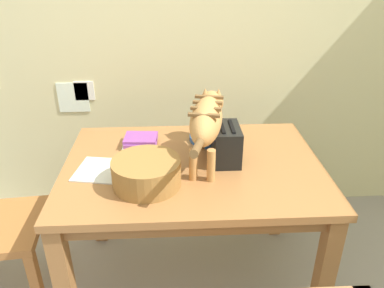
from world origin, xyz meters
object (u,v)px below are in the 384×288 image
(cat, at_px, (207,119))
(coffee_mug, at_px, (212,127))
(dining_table, at_px, (192,180))
(saucer_bowl, at_px, (211,137))
(wicker_basket, at_px, (146,172))
(book_stack, at_px, (140,141))
(magazine, at_px, (110,171))
(toaster, at_px, (226,144))

(cat, relative_size, coffee_mug, 5.43)
(dining_table, bearing_deg, saucer_bowl, 65.37)
(coffee_mug, xyz_separation_m, wicker_basket, (-0.31, -0.41, -0.01))
(coffee_mug, relative_size, book_stack, 0.73)
(wicker_basket, bearing_deg, coffee_mug, 52.58)
(coffee_mug, distance_m, wicker_basket, 0.51)
(magazine, relative_size, book_stack, 1.72)
(magazine, bearing_deg, dining_table, 17.88)
(coffee_mug, relative_size, magazine, 0.43)
(magazine, distance_m, wicker_basket, 0.21)
(book_stack, bearing_deg, saucer_bowl, 7.23)
(saucer_bowl, bearing_deg, cat, -101.09)
(cat, height_order, toaster, cat)
(cat, bearing_deg, coffee_mug, 89.03)
(cat, xyz_separation_m, wicker_basket, (-0.27, -0.20, -0.15))
(saucer_bowl, height_order, book_stack, book_stack)
(cat, relative_size, toaster, 3.46)
(saucer_bowl, xyz_separation_m, coffee_mug, (0.00, 0.00, 0.06))
(wicker_basket, bearing_deg, cat, 36.44)
(saucer_bowl, xyz_separation_m, wicker_basket, (-0.31, -0.41, 0.05))
(saucer_bowl, relative_size, toaster, 1.10)
(toaster, bearing_deg, dining_table, -172.17)
(dining_table, xyz_separation_m, coffee_mug, (0.11, 0.24, 0.16))
(saucer_bowl, distance_m, coffee_mug, 0.06)
(saucer_bowl, bearing_deg, toaster, -77.42)
(saucer_bowl, height_order, wicker_basket, wicker_basket)
(cat, xyz_separation_m, book_stack, (-0.32, 0.16, -0.18))
(wicker_basket, relative_size, toaster, 1.43)
(cat, height_order, magazine, cat)
(coffee_mug, bearing_deg, dining_table, -115.36)
(cat, distance_m, magazine, 0.49)
(book_stack, bearing_deg, magazine, -115.64)
(magazine, xyz_separation_m, wicker_basket, (0.17, -0.12, 0.06))
(toaster, bearing_deg, cat, 175.20)
(wicker_basket, bearing_deg, dining_table, 40.23)
(book_stack, bearing_deg, dining_table, -37.92)
(saucer_bowl, relative_size, magazine, 0.73)
(saucer_bowl, distance_m, wicker_basket, 0.51)
(cat, bearing_deg, magazine, -158.45)
(saucer_bowl, relative_size, book_stack, 1.26)
(cat, distance_m, toaster, 0.15)
(dining_table, relative_size, wicker_basket, 4.14)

